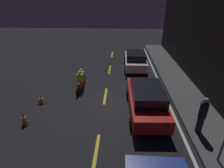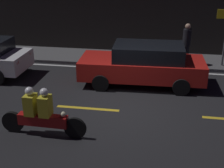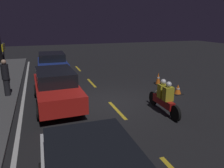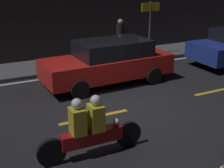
{
  "view_description": "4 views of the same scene",
  "coord_description": "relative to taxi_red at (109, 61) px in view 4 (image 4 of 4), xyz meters",
  "views": [
    {
      "loc": [
        8.52,
        0.89,
        5.55
      ],
      "look_at": [
        -0.58,
        0.44,
        1.05
      ],
      "focal_mm": 28.0,
      "sensor_mm": 36.0,
      "label": 1
    },
    {
      "loc": [
        1.16,
        -8.51,
        4.5
      ],
      "look_at": [
        -0.16,
        -0.43,
        1.07
      ],
      "focal_mm": 50.0,
      "sensor_mm": 36.0,
      "label": 2
    },
    {
      "loc": [
        -8.94,
        2.93,
        3.53
      ],
      "look_at": [
        -0.25,
        -0.03,
        0.93
      ],
      "focal_mm": 35.0,
      "sensor_mm": 36.0,
      "label": 3
    },
    {
      "loc": [
        -4.02,
        -7.03,
        3.7
      ],
      "look_at": [
        -0.47,
        -0.02,
        0.88
      ],
      "focal_mm": 50.0,
      "sensor_mm": 36.0,
      "label": 4
    }
  ],
  "objects": [
    {
      "name": "lane_dash_d",
      "position": [
        2.94,
        -2.29,
        -0.79
      ],
      "size": [
        2.0,
        0.14,
        0.01
      ],
      "color": "gold",
      "rests_on": "ground"
    },
    {
      "name": "lane_dash_c",
      "position": [
        -1.56,
        -2.29,
        -0.79
      ],
      "size": [
        2.0,
        0.14,
        0.01
      ],
      "color": "gold",
      "rests_on": "ground"
    },
    {
      "name": "ground_plane",
      "position": [
        -0.56,
        -2.29,
        -0.79
      ],
      "size": [
        56.0,
        56.0,
        0.0
      ],
      "primitive_type": "plane",
      "color": "black"
    },
    {
      "name": "shop_sign",
      "position": [
        3.19,
        2.31,
        1.02
      ],
      "size": [
        0.9,
        0.08,
        2.4
      ],
      "color": "#4C4C51",
      "rests_on": "raised_curb"
    },
    {
      "name": "pedestrian",
      "position": [
        1.63,
        2.18,
        0.22
      ],
      "size": [
        0.34,
        0.34,
        1.75
      ],
      "color": "black",
      "rests_on": "raised_curb"
    },
    {
      "name": "raised_curb",
      "position": [
        -0.56,
        2.78,
        -0.73
      ],
      "size": [
        28.0,
        2.08,
        0.12
      ],
      "color": "#4C4C4F",
      "rests_on": "ground"
    },
    {
      "name": "motorcycle",
      "position": [
        -2.42,
        -3.98,
        -0.16
      ],
      "size": [
        2.35,
        0.38,
        1.37
      ],
      "rotation": [
        0.0,
        0.0,
        -0.02
      ],
      "color": "black",
      "rests_on": "ground"
    },
    {
      "name": "lane_solid_kerb",
      "position": [
        -0.56,
        1.49,
        -0.79
      ],
      "size": [
        25.2,
        0.14,
        0.01
      ],
      "color": "silver",
      "rests_on": "ground"
    },
    {
      "name": "taxi_red",
      "position": [
        0.0,
        0.0,
        0.0
      ],
      "size": [
        4.54,
        1.96,
        1.52
      ],
      "rotation": [
        0.0,
        0.0,
        3.17
      ],
      "color": "red",
      "rests_on": "ground"
    }
  ]
}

